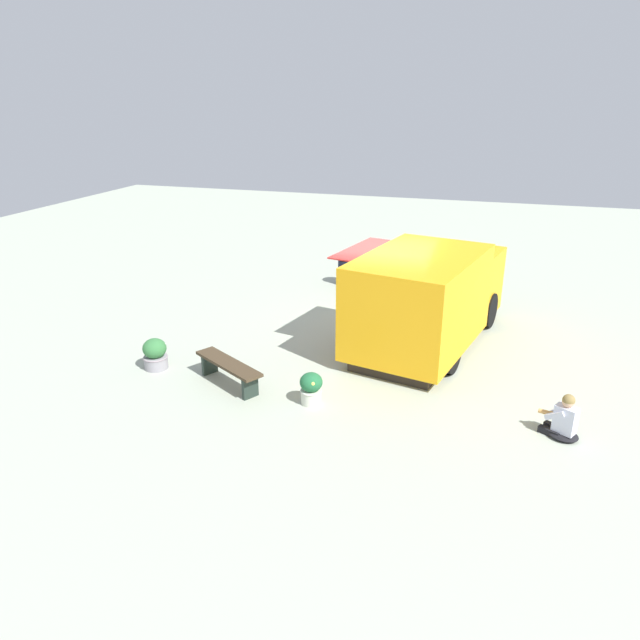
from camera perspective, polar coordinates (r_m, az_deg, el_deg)
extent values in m
plane|color=#A5AF9C|center=(14.44, 5.44, -1.08)|extent=(40.00, 40.00, 0.00)
cube|color=#F9A814|center=(12.97, 9.63, 1.96)|extent=(3.97, 2.95, 2.00)
cube|color=#F9A814|center=(15.35, 12.96, 3.94)|extent=(1.96, 2.42, 1.60)
cube|color=black|center=(15.96, 13.85, 5.57)|extent=(0.42, 1.74, 0.61)
cube|color=black|center=(13.33, 5.15, 3.25)|extent=(1.92, 0.45, 0.70)
cube|color=red|center=(13.22, 4.12, 6.92)|extent=(2.22, 1.05, 0.03)
cube|color=#2A231C|center=(14.04, 10.45, -1.48)|extent=(5.12, 2.79, 0.24)
cylinder|color=black|center=(15.11, 16.14, 0.93)|extent=(0.90, 0.40, 0.87)
cylinder|color=black|center=(15.64, 9.07, 2.21)|extent=(0.90, 0.40, 0.87)
cylinder|color=black|center=(12.42, 12.68, -3.18)|extent=(0.90, 0.40, 0.87)
cylinder|color=black|center=(13.06, 4.32, -1.45)|extent=(0.90, 0.40, 0.87)
ellipsoid|color=black|center=(10.90, 22.60, -10.28)|extent=(0.64, 0.67, 0.10)
cube|color=black|center=(11.04, 21.89, -9.70)|extent=(0.27, 0.37, 0.11)
cube|color=black|center=(10.88, 21.42, -10.11)|extent=(0.27, 0.37, 0.11)
cube|color=silver|center=(10.76, 22.82, -8.94)|extent=(0.37, 0.42, 0.49)
sphere|color=#DBA881|center=(10.60, 23.08, -7.34)|extent=(0.20, 0.20, 0.20)
sphere|color=olive|center=(10.59, 23.10, -7.22)|extent=(0.21, 0.21, 0.21)
cube|color=silver|center=(10.86, 22.44, -8.19)|extent=(0.25, 0.34, 0.26)
cube|color=silver|center=(10.69, 21.94, -8.61)|extent=(0.25, 0.34, 0.26)
cylinder|color=#E2A056|center=(10.86, 21.33, -8.44)|extent=(0.17, 0.32, 0.08)
cube|color=#EB633F|center=(10.86, 21.35, -8.36)|extent=(0.12, 0.26, 0.02)
cylinder|color=beige|center=(11.07, -0.86, -7.47)|extent=(0.39, 0.39, 0.28)
torus|color=silver|center=(11.01, -0.87, -6.90)|extent=(0.41, 0.41, 0.04)
ellipsoid|color=#22653A|center=(10.92, -0.87, -6.08)|extent=(0.43, 0.43, 0.36)
sphere|color=#F2ED53|center=(10.75, -0.70, -6.24)|extent=(0.08, 0.08, 0.08)
sphere|color=#F9EA49|center=(10.87, -1.75, -5.86)|extent=(0.06, 0.06, 0.06)
sphere|color=#F9F45F|center=(10.92, 0.06, -5.87)|extent=(0.07, 0.07, 0.07)
sphere|color=#EADE4B|center=(10.98, -1.73, -5.79)|extent=(0.09, 0.09, 0.09)
cylinder|color=gray|center=(12.89, -15.70, -3.99)|extent=(0.49, 0.49, 0.27)
torus|color=gray|center=(12.84, -15.75, -3.50)|extent=(0.52, 0.52, 0.04)
ellipsoid|color=#35733C|center=(12.76, -15.84, -2.68)|extent=(0.50, 0.50, 0.42)
sphere|color=white|center=(12.73, -14.99, -2.31)|extent=(0.08, 0.08, 0.08)
sphere|color=white|center=(12.90, -16.18, -2.07)|extent=(0.06, 0.06, 0.06)
sphere|color=white|center=(12.93, -15.76, -2.14)|extent=(0.06, 0.06, 0.06)
sphere|color=silver|center=(12.77, -15.15, -2.08)|extent=(0.06, 0.06, 0.06)
cube|color=#423422|center=(11.72, -8.94, -4.22)|extent=(1.24, 1.73, 0.06)
cube|color=#212E28|center=(12.37, -10.72, -4.20)|extent=(0.33, 0.24, 0.44)
cube|color=#212E28|center=(11.30, -6.84, -6.52)|extent=(0.33, 0.24, 0.44)
cylinder|color=black|center=(17.88, 2.63, 4.70)|extent=(0.54, 0.54, 0.77)
ellipsoid|color=black|center=(17.77, 2.66, 6.03)|extent=(0.55, 0.55, 0.12)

